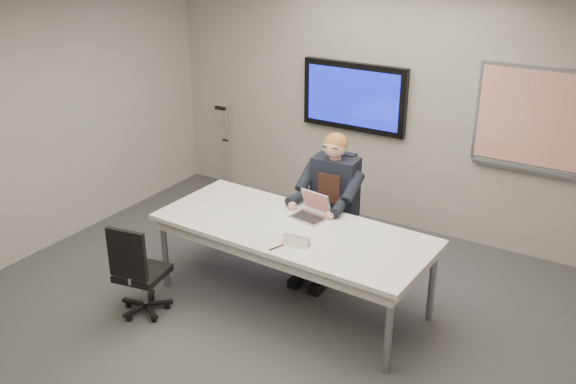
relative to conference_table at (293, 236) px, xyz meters
The scene contains 13 objects.
floor 1.11m from the conference_table, 86.06° to the right, with size 6.00×6.00×0.02m, color #3C3C3F.
ceiling 2.26m from the conference_table, 86.06° to the right, with size 6.00×6.00×0.02m, color white.
wall_back 2.26m from the conference_table, 88.44° to the left, with size 6.00×0.02×2.80m, color #A59E95.
conference_table is the anchor object (origin of this frame).
tv_display 2.28m from the conference_table, 101.89° to the left, with size 1.30×0.09×0.80m.
whiteboard 2.79m from the conference_table, 52.82° to the left, with size 1.25×0.08×1.10m.
office_chair_far 0.99m from the conference_table, 90.93° to the left, with size 0.57×0.57×0.98m.
office_chair_near 1.47m from the conference_table, 139.91° to the right, with size 0.52×0.52×0.94m.
seated_person 0.66m from the conference_table, 90.33° to the left, with size 0.48×0.81×1.48m.
crutch 2.99m from the conference_table, 138.69° to the left, with size 0.16×0.26×1.20m, color #B3B6BC, non-canonical shape.
laptop 0.33m from the conference_table, 83.39° to the left, with size 0.36×0.35×0.23m.
name_tent 0.39m from the conference_table, 53.80° to the right, with size 0.24×0.07×0.10m, color white, non-canonical shape.
pen 0.44m from the conference_table, 77.66° to the right, with size 0.01×0.01×0.15m, color black.
Camera 1 is at (2.69, -3.68, 3.41)m, focal length 40.00 mm.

